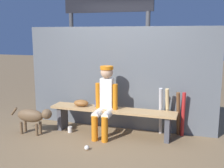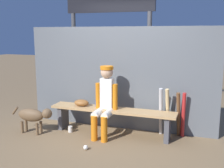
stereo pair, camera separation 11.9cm
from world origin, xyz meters
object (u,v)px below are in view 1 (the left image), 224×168
(player_seated, at_px, (105,99))
(cup_on_bench, at_px, (97,103))
(bat_wood_natural, at_px, (167,112))
(cup_on_ground, at_px, (70,129))
(bat_wood_dark, at_px, (178,114))
(bat_aluminum_red, at_px, (183,115))
(dugout_bench, at_px, (112,115))
(baseball_glove, at_px, (81,103))
(bat_aluminum_silver, at_px, (161,111))
(scoreboard, at_px, (111,11))
(dog, at_px, (33,116))
(baseball, at_px, (87,148))

(player_seated, bearing_deg, cup_on_bench, 139.27)
(bat_wood_natural, height_order, cup_on_ground, bat_wood_natural)
(bat_wood_dark, bearing_deg, bat_aluminum_red, 1.55)
(dugout_bench, height_order, bat_wood_natural, bat_wood_natural)
(dugout_bench, height_order, baseball_glove, baseball_glove)
(bat_aluminum_silver, relative_size, bat_wood_dark, 1.08)
(bat_aluminum_red, bearing_deg, bat_wood_dark, -178.45)
(cup_on_ground, xyz_separation_m, scoreboard, (0.25, 1.65, 2.23))
(bat_wood_natural, relative_size, scoreboard, 0.27)
(cup_on_ground, relative_size, cup_on_bench, 1.00)
(player_seated, xyz_separation_m, scoreboard, (-0.41, 1.60, 1.61))
(bat_wood_dark, xyz_separation_m, cup_on_ground, (-1.90, -0.42, -0.35))
(bat_wood_dark, bearing_deg, dog, -164.43)
(scoreboard, xyz_separation_m, dog, (-0.84, -1.92, -1.95))
(dugout_bench, height_order, dog, dog)
(bat_wood_dark, distance_m, baseball, 1.71)
(dugout_bench, bearing_deg, cup_on_bench, 166.09)
(cup_on_ground, bearing_deg, bat_aluminum_red, 12.15)
(baseball_glove, distance_m, bat_aluminum_silver, 1.45)
(scoreboard, bearing_deg, dog, -113.75)
(bat_aluminum_red, height_order, baseball, bat_aluminum_red)
(bat_aluminum_silver, relative_size, baseball, 11.88)
(cup_on_ground, bearing_deg, baseball, -46.12)
(baseball, bearing_deg, player_seated, 84.03)
(bat_aluminum_silver, xyz_separation_m, bat_wood_dark, (0.30, 0.04, -0.03))
(scoreboard, bearing_deg, bat_wood_natural, -40.52)
(bat_aluminum_red, height_order, dog, bat_aluminum_red)
(baseball_glove, distance_m, dog, 0.89)
(bat_aluminum_silver, relative_size, cup_on_ground, 7.99)
(bat_wood_natural, relative_size, cup_on_bench, 7.98)
(bat_wood_dark, bearing_deg, dugout_bench, -166.87)
(baseball_glove, bearing_deg, bat_aluminum_silver, 8.94)
(cup_on_ground, distance_m, cup_on_bench, 0.69)
(baseball, bearing_deg, dugout_bench, 77.94)
(bat_wood_dark, height_order, scoreboard, scoreboard)
(dugout_bench, distance_m, cup_on_bench, 0.36)
(bat_aluminum_silver, distance_m, bat_wood_natural, 0.12)
(dugout_bench, xyz_separation_m, bat_aluminum_red, (1.22, 0.27, 0.04))
(bat_aluminum_silver, distance_m, cup_on_ground, 1.68)
(baseball_glove, distance_m, cup_on_ground, 0.53)
(dugout_bench, bearing_deg, baseball, -102.06)
(bat_wood_natural, xyz_separation_m, dog, (-2.30, -0.67, -0.10))
(scoreboard, bearing_deg, baseball, -81.40)
(bat_aluminum_silver, distance_m, baseball, 1.47)
(dugout_bench, xyz_separation_m, bat_aluminum_silver, (0.83, 0.22, 0.07))
(cup_on_bench, bearing_deg, bat_wood_dark, 7.38)
(cup_on_ground, distance_m, dog, 0.71)
(baseball_glove, xyz_separation_m, scoreboard, (0.09, 1.49, 1.75))
(bat_wood_dark, relative_size, cup_on_ground, 7.37)
(baseball_glove, height_order, cup_on_bench, baseball_glove)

